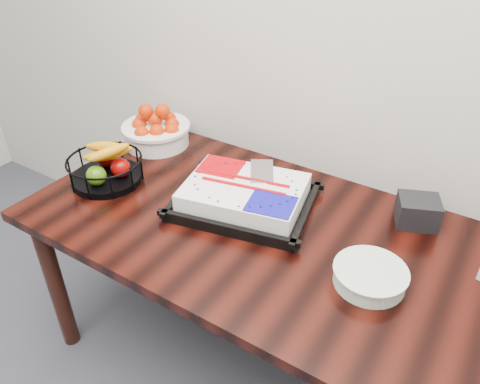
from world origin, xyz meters
The scene contains 6 objects.
table centered at (0.00, 2.00, 0.66)m, with size 1.80×0.90×0.75m.
cake_tray centered at (-0.16, 2.07, 0.80)m, with size 0.56×0.48×0.10m.
tangerine_bowl centered at (-0.76, 2.27, 0.83)m, with size 0.31×0.31×0.20m.
fruit_basket centered at (-0.72, 1.92, 0.82)m, with size 0.30×0.30×0.16m.
plate_stack centered at (0.37, 1.93, 0.78)m, with size 0.23×0.23×0.06m.
napkin_box centered at (0.41, 2.31, 0.80)m, with size 0.14×0.12×0.10m, color black.
Camera 1 is at (0.60, 0.86, 1.78)m, focal length 35.00 mm.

